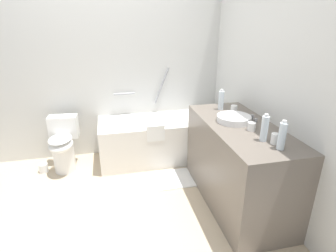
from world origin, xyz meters
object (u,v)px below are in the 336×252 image
object	(u,v)px
bathtub	(162,137)
drinking_glass_1	(275,139)
bath_mat	(178,178)
water_bottle_2	(265,128)
sink_faucet	(252,117)
drinking_glass_0	(234,109)
drinking_glass_2	(252,126)
water_bottle_1	(221,100)
toilet	(63,144)
sink_basin	(234,119)
water_bottle_0	(282,136)
toilet_paper_roll	(44,168)

from	to	relation	value
bathtub	drinking_glass_1	world-z (taller)	bathtub
bath_mat	water_bottle_2	bearing A→B (deg)	-60.99
sink_faucet	drinking_glass_0	world-z (taller)	drinking_glass_0
drinking_glass_1	drinking_glass_2	distance (m)	0.31
water_bottle_1	sink_faucet	bearing A→B (deg)	-65.82
water_bottle_1	drinking_glass_0	size ratio (longest dim) A/B	2.52
drinking_glass_1	water_bottle_1	bearing A→B (deg)	94.78
water_bottle_1	drinking_glass_2	distance (m)	0.64
bathtub	drinking_glass_2	xyz separation A→B (m)	(0.59, -1.25, 0.60)
toilet	drinking_glass_1	xyz separation A→B (m)	(1.91, -1.53, 0.56)
bathtub	sink_faucet	size ratio (longest dim) A/B	10.97
water_bottle_2	sink_basin	bearing A→B (deg)	94.92
water_bottle_0	drinking_glass_1	distance (m)	0.12
toilet_paper_roll	water_bottle_2	bearing A→B (deg)	-33.96
toilet_paper_roll	sink_basin	bearing A→B (deg)	-24.65
bathtub	water_bottle_0	distance (m)	1.89
toilet	drinking_glass_0	distance (m)	2.13
sink_basin	water_bottle_2	world-z (taller)	water_bottle_2
water_bottle_0	drinking_glass_2	bearing A→B (deg)	94.35
water_bottle_0	bath_mat	world-z (taller)	water_bottle_0
water_bottle_2	drinking_glass_0	distance (m)	0.71
water_bottle_0	drinking_glass_0	distance (m)	0.88
bath_mat	toilet	bearing A→B (deg)	157.62
toilet	toilet_paper_roll	xyz separation A→B (m)	(-0.27, -0.02, -0.29)
sink_faucet	drinking_glass_2	distance (m)	0.28
water_bottle_1	water_bottle_2	size ratio (longest dim) A/B	0.97
water_bottle_2	drinking_glass_2	size ratio (longest dim) A/B	3.13
bath_mat	sink_basin	bearing A→B (deg)	-42.66
drinking_glass_2	bathtub	bearing A→B (deg)	115.20
toilet	sink_basin	bearing A→B (deg)	66.57
water_bottle_1	toilet_paper_roll	size ratio (longest dim) A/B	2.08
sink_faucet	toilet	bearing A→B (deg)	154.05
bathtub	drinking_glass_0	xyz separation A→B (m)	(0.64, -0.78, 0.61)
bathtub	toilet_paper_roll	size ratio (longest dim) A/B	15.01
sink_basin	bath_mat	bearing A→B (deg)	137.34
sink_basin	drinking_glass_2	xyz separation A→B (m)	(0.06, -0.25, 0.01)
sink_basin	drinking_glass_0	bearing A→B (deg)	64.96
toilet	sink_faucet	bearing A→B (deg)	68.98
bathtub	bath_mat	world-z (taller)	bathtub
bathtub	drinking_glass_2	distance (m)	1.51
water_bottle_2	drinking_glass_0	xyz separation A→B (m)	(0.06, 0.70, -0.07)
water_bottle_0	toilet_paper_roll	world-z (taller)	water_bottle_0
sink_faucet	toilet_paper_roll	bearing A→B (deg)	157.26
drinking_glass_2	drinking_glass_0	bearing A→B (deg)	84.17
sink_basin	sink_faucet	world-z (taller)	same
toilet	drinking_glass_2	size ratio (longest dim) A/B	8.99
water_bottle_0	bath_mat	xyz separation A→B (m)	(-0.54, 1.07, -0.97)
water_bottle_1	drinking_glass_1	size ratio (longest dim) A/B	2.59
sink_basin	drinking_glass_0	xyz separation A→B (m)	(0.11, 0.23, 0.02)
water_bottle_2	toilet	bearing A→B (deg)	141.89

